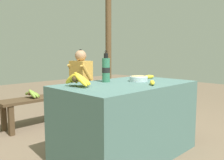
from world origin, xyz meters
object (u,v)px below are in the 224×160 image
(seated_vendor, at_px, (79,79))
(support_post_far, at_px, (108,32))
(banana_bunch_green, at_px, (32,93))
(banana_bunch_ripe, at_px, (78,79))
(loose_banana_front, at_px, (152,83))
(wooden_bench, at_px, (62,98))
(water_bottle, at_px, (106,69))
(loose_banana_side, at_px, (149,77))
(serving_bowl, at_px, (139,78))

(seated_vendor, xyz_separation_m, support_post_far, (1.00, 0.37, 0.79))
(banana_bunch_green, bearing_deg, banana_bunch_ripe, -99.00)
(loose_banana_front, height_order, seated_vendor, seated_vendor)
(wooden_bench, bearing_deg, water_bottle, -102.59)
(loose_banana_side, bearing_deg, seated_vendor, 89.33)
(loose_banana_side, distance_m, banana_bunch_green, 1.58)
(wooden_bench, xyz_separation_m, banana_bunch_green, (-0.46, -0.01, 0.12))
(serving_bowl, xyz_separation_m, loose_banana_side, (0.27, 0.07, -0.01))
(water_bottle, xyz_separation_m, banana_bunch_green, (-0.19, 1.24, -0.38))
(seated_vendor, bearing_deg, banana_bunch_green, -3.23)
(serving_bowl, height_order, seated_vendor, seated_vendor)
(water_bottle, relative_size, banana_bunch_green, 1.21)
(wooden_bench, distance_m, banana_bunch_green, 0.48)
(banana_bunch_ripe, height_order, seated_vendor, seated_vendor)
(banana_bunch_ripe, height_order, wooden_bench, banana_bunch_ripe)
(banana_bunch_green, bearing_deg, water_bottle, -81.50)
(serving_bowl, distance_m, loose_banana_side, 0.28)
(loose_banana_side, height_order, support_post_far, support_post_far)
(seated_vendor, height_order, support_post_far, support_post_far)
(water_bottle, xyz_separation_m, loose_banana_side, (0.55, -0.12, -0.11))
(banana_bunch_ripe, distance_m, banana_bunch_green, 1.36)
(wooden_bench, xyz_separation_m, seated_vendor, (0.29, -0.03, 0.26))
(serving_bowl, xyz_separation_m, support_post_far, (1.29, 1.78, 0.64))
(water_bottle, bearing_deg, support_post_far, 45.43)
(banana_bunch_ripe, xyz_separation_m, wooden_bench, (0.67, 1.32, -0.44))
(serving_bowl, height_order, loose_banana_front, serving_bowl)
(banana_bunch_ripe, relative_size, support_post_far, 0.11)
(wooden_bench, distance_m, seated_vendor, 0.39)
(wooden_bench, bearing_deg, seated_vendor, -6.53)
(seated_vendor, relative_size, banana_bunch_green, 4.02)
(serving_bowl, bearing_deg, seated_vendor, 78.42)
(banana_bunch_ripe, height_order, serving_bowl, banana_bunch_ripe)
(loose_banana_side, relative_size, seated_vendor, 0.15)
(wooden_bench, bearing_deg, banana_bunch_green, -179.14)
(seated_vendor, bearing_deg, support_post_far, -160.81)
(banana_bunch_ripe, xyz_separation_m, seated_vendor, (0.96, 1.28, -0.18))
(banana_bunch_ripe, distance_m, wooden_bench, 1.54)
(loose_banana_side, bearing_deg, water_bottle, 167.40)
(banana_bunch_green, bearing_deg, serving_bowl, -72.07)
(water_bottle, height_order, support_post_far, support_post_far)
(water_bottle, xyz_separation_m, seated_vendor, (0.57, 1.22, -0.24))
(loose_banana_side, bearing_deg, serving_bowl, -165.81)
(serving_bowl, distance_m, banana_bunch_green, 1.53)
(support_post_far, bearing_deg, loose_banana_side, -120.62)
(banana_bunch_ripe, distance_m, loose_banana_front, 0.68)
(serving_bowl, relative_size, banana_bunch_green, 0.72)
(support_post_far, bearing_deg, wooden_bench, -165.24)
(loose_banana_front, xyz_separation_m, seated_vendor, (0.41, 1.67, -0.13))
(wooden_bench, bearing_deg, serving_bowl, -90.02)
(banana_bunch_ripe, bearing_deg, wooden_bench, 62.93)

